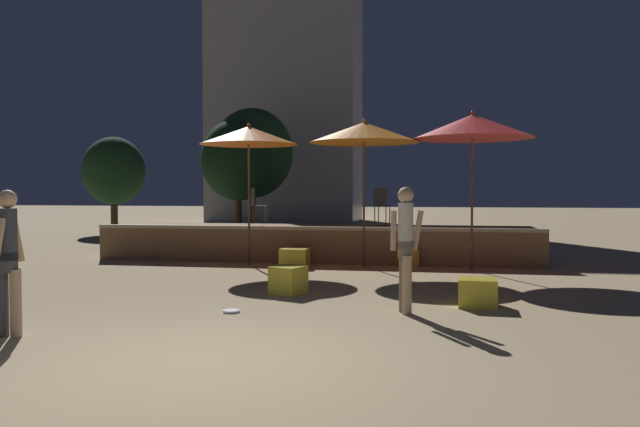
{
  "coord_description": "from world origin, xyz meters",
  "views": [
    {
      "loc": [
        2.24,
        -5.79,
        1.7
      ],
      "look_at": [
        0.0,
        6.67,
        1.24
      ],
      "focal_mm": 35.0,
      "sensor_mm": 36.0,
      "label": 1
    }
  ],
  "objects_px": {
    "patio_umbrella_2": "(364,133)",
    "background_tree_1": "(238,160)",
    "background_tree_0": "(252,153)",
    "background_tree_2": "(114,171)",
    "frisbee_disc": "(231,311)",
    "cube_seat_2": "(295,258)",
    "cube_seat_3": "(478,292)",
    "person_0": "(8,257)",
    "cube_seat_1": "(407,258)",
    "bistro_chair_0": "(256,202)",
    "person_1": "(406,244)",
    "patio_umbrella_0": "(473,127)",
    "cube_seat_0": "(288,280)",
    "patio_umbrella_1": "(249,136)",
    "bistro_chair_1": "(381,202)"
  },
  "relations": [
    {
      "from": "patio_umbrella_2",
      "to": "background_tree_1",
      "type": "xyz_separation_m",
      "value": [
        -6.85,
        12.36,
        0.05
      ]
    },
    {
      "from": "patio_umbrella_2",
      "to": "bistro_chair_0",
      "type": "xyz_separation_m",
      "value": [
        -2.9,
        1.42,
        -1.58
      ]
    },
    {
      "from": "patio_umbrella_2",
      "to": "cube_seat_0",
      "type": "xyz_separation_m",
      "value": [
        -0.82,
        -3.91,
        -2.76
      ]
    },
    {
      "from": "cube_seat_2",
      "to": "frisbee_disc",
      "type": "xyz_separation_m",
      "value": [
        0.26,
        -5.27,
        -0.19
      ]
    },
    {
      "from": "person_0",
      "to": "patio_umbrella_2",
      "type": "bearing_deg",
      "value": 64.53
    },
    {
      "from": "patio_umbrella_2",
      "to": "background_tree_1",
      "type": "height_order",
      "value": "background_tree_1"
    },
    {
      "from": "patio_umbrella_0",
      "to": "cube_seat_3",
      "type": "distance_m",
      "value": 5.05
    },
    {
      "from": "patio_umbrella_1",
      "to": "cube_seat_3",
      "type": "xyz_separation_m",
      "value": [
        4.78,
        -4.33,
        -2.75
      ]
    },
    {
      "from": "cube_seat_0",
      "to": "background_tree_1",
      "type": "xyz_separation_m",
      "value": [
        -6.03,
        16.27,
        2.81
      ]
    },
    {
      "from": "cube_seat_2",
      "to": "patio_umbrella_1",
      "type": "bearing_deg",
      "value": 172.07
    },
    {
      "from": "cube_seat_3",
      "to": "bistro_chair_0",
      "type": "relative_size",
      "value": 0.64
    },
    {
      "from": "cube_seat_2",
      "to": "background_tree_0",
      "type": "distance_m",
      "value": 14.91
    },
    {
      "from": "patio_umbrella_2",
      "to": "person_0",
      "type": "relative_size",
      "value": 1.93
    },
    {
      "from": "cube_seat_3",
      "to": "frisbee_disc",
      "type": "bearing_deg",
      "value": -162.38
    },
    {
      "from": "cube_seat_2",
      "to": "background_tree_2",
      "type": "relative_size",
      "value": 0.16
    },
    {
      "from": "person_1",
      "to": "cube_seat_2",
      "type": "bearing_deg",
      "value": -169.44
    },
    {
      "from": "person_1",
      "to": "bistro_chair_0",
      "type": "xyz_separation_m",
      "value": [
        -4.04,
        6.61,
        0.46
      ]
    },
    {
      "from": "cube_seat_2",
      "to": "bistro_chair_0",
      "type": "distance_m",
      "value": 2.52
    },
    {
      "from": "background_tree_0",
      "to": "background_tree_2",
      "type": "distance_m",
      "value": 6.18
    },
    {
      "from": "background_tree_0",
      "to": "background_tree_2",
      "type": "xyz_separation_m",
      "value": [
        -4.59,
        -4.03,
        -0.91
      ]
    },
    {
      "from": "patio_umbrella_1",
      "to": "bistro_chair_0",
      "type": "distance_m",
      "value": 2.22
    },
    {
      "from": "bistro_chair_1",
      "to": "background_tree_1",
      "type": "bearing_deg",
      "value": -41.71
    },
    {
      "from": "patio_umbrella_0",
      "to": "background_tree_1",
      "type": "xyz_separation_m",
      "value": [
        -9.19,
        12.68,
        -0.01
      ]
    },
    {
      "from": "patio_umbrella_0",
      "to": "background_tree_2",
      "type": "relative_size",
      "value": 0.88
    },
    {
      "from": "cube_seat_3",
      "to": "cube_seat_2",
      "type": "bearing_deg",
      "value": 131.33
    },
    {
      "from": "cube_seat_1",
      "to": "bistro_chair_0",
      "type": "xyz_separation_m",
      "value": [
        -3.85,
        1.23,
        1.21
      ]
    },
    {
      "from": "patio_umbrella_0",
      "to": "background_tree_0",
      "type": "distance_m",
      "value": 16.3
    },
    {
      "from": "person_0",
      "to": "bistro_chair_1",
      "type": "distance_m",
      "value": 10.01
    },
    {
      "from": "cube_seat_2",
      "to": "background_tree_2",
      "type": "xyz_separation_m",
      "value": [
        -9.59,
        9.65,
        2.28
      ]
    },
    {
      "from": "background_tree_0",
      "to": "frisbee_disc",
      "type": "bearing_deg",
      "value": -74.51
    },
    {
      "from": "background_tree_0",
      "to": "patio_umbrella_1",
      "type": "bearing_deg",
      "value": -73.96
    },
    {
      "from": "cube_seat_0",
      "to": "bistro_chair_0",
      "type": "distance_m",
      "value": 5.84
    },
    {
      "from": "bistro_chair_0",
      "to": "background_tree_1",
      "type": "distance_m",
      "value": 11.75
    },
    {
      "from": "background_tree_0",
      "to": "person_1",
      "type": "bearing_deg",
      "value": -67.62
    },
    {
      "from": "patio_umbrella_0",
      "to": "person_1",
      "type": "bearing_deg",
      "value": -103.72
    },
    {
      "from": "patio_umbrella_0",
      "to": "background_tree_2",
      "type": "bearing_deg",
      "value": 144.28
    },
    {
      "from": "cube_seat_3",
      "to": "person_0",
      "type": "distance_m",
      "value": 6.27
    },
    {
      "from": "cube_seat_3",
      "to": "bistro_chair_0",
      "type": "bearing_deg",
      "value": 130.65
    },
    {
      "from": "background_tree_2",
      "to": "bistro_chair_0",
      "type": "bearing_deg",
      "value": -44.03
    },
    {
      "from": "background_tree_1",
      "to": "patio_umbrella_1",
      "type": "bearing_deg",
      "value": -71.29
    },
    {
      "from": "bistro_chair_1",
      "to": "patio_umbrella_0",
      "type": "bearing_deg",
      "value": 147.33
    },
    {
      "from": "patio_umbrella_0",
      "to": "background_tree_0",
      "type": "bearing_deg",
      "value": 122.84
    },
    {
      "from": "cube_seat_3",
      "to": "bistro_chair_0",
      "type": "distance_m",
      "value": 7.88
    },
    {
      "from": "person_1",
      "to": "background_tree_1",
      "type": "height_order",
      "value": "background_tree_1"
    },
    {
      "from": "frisbee_disc",
      "to": "background_tree_2",
      "type": "bearing_deg",
      "value": 123.43
    },
    {
      "from": "cube_seat_1",
      "to": "bistro_chair_1",
      "type": "relative_size",
      "value": 0.61
    },
    {
      "from": "cube_seat_0",
      "to": "background_tree_1",
      "type": "distance_m",
      "value": 17.58
    },
    {
      "from": "cube_seat_0",
      "to": "bistro_chair_1",
      "type": "distance_m",
      "value": 6.04
    },
    {
      "from": "person_0",
      "to": "patio_umbrella_1",
      "type": "bearing_deg",
      "value": 83.09
    },
    {
      "from": "cube_seat_0",
      "to": "background_tree_0",
      "type": "xyz_separation_m",
      "value": [
        -5.68,
        17.28,
        3.17
      ]
    }
  ]
}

